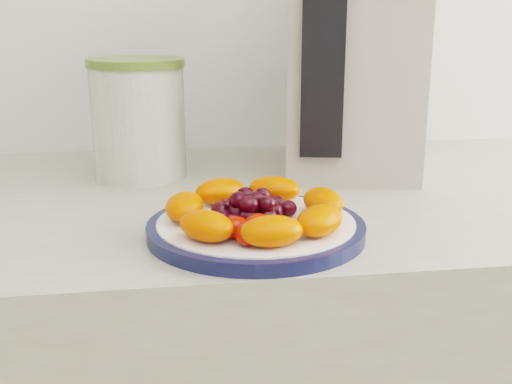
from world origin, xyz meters
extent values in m
cylinder|color=#12173D|center=(-0.08, 1.02, 0.91)|extent=(0.24, 0.24, 0.01)
cylinder|color=white|center=(-0.08, 1.02, 0.91)|extent=(0.22, 0.22, 0.02)
cylinder|color=#44571B|center=(-0.21, 1.31, 0.98)|extent=(0.16, 0.16, 0.16)
cylinder|color=#566F2B|center=(-0.21, 1.31, 1.07)|extent=(0.17, 0.17, 0.01)
cube|color=#ACA295|center=(0.11, 1.32, 1.07)|extent=(0.24, 0.30, 0.33)
cube|color=black|center=(0.04, 1.20, 1.07)|extent=(0.06, 0.03, 0.25)
ellipsoid|color=#FF3E00|center=(0.00, 1.03, 0.93)|extent=(0.05, 0.07, 0.03)
ellipsoid|color=#FF3E00|center=(-0.04, 1.09, 0.93)|extent=(0.08, 0.06, 0.03)
ellipsoid|color=#FF3E00|center=(-0.11, 1.09, 0.93)|extent=(0.08, 0.06, 0.03)
ellipsoid|color=#FF3E00|center=(-0.15, 1.04, 0.93)|extent=(0.05, 0.07, 0.03)
ellipsoid|color=#FF3E00|center=(-0.14, 0.97, 0.93)|extent=(0.07, 0.08, 0.03)
ellipsoid|color=#FF3E00|center=(-0.07, 0.94, 0.93)|extent=(0.07, 0.04, 0.03)
ellipsoid|color=#FF3E00|center=(-0.02, 0.97, 0.93)|extent=(0.07, 0.08, 0.03)
ellipsoid|color=black|center=(-0.08, 1.02, 0.93)|extent=(0.02, 0.02, 0.02)
ellipsoid|color=black|center=(-0.06, 1.02, 0.93)|extent=(0.02, 0.02, 0.02)
ellipsoid|color=black|center=(-0.07, 1.04, 0.93)|extent=(0.02, 0.02, 0.02)
ellipsoid|color=black|center=(-0.09, 1.04, 0.93)|extent=(0.02, 0.02, 0.02)
ellipsoid|color=black|center=(-0.10, 1.02, 0.93)|extent=(0.02, 0.02, 0.02)
ellipsoid|color=black|center=(-0.09, 1.01, 0.93)|extent=(0.02, 0.02, 0.02)
ellipsoid|color=black|center=(-0.07, 1.01, 0.93)|extent=(0.02, 0.02, 0.02)
ellipsoid|color=black|center=(-0.04, 1.03, 0.93)|extent=(0.02, 0.02, 0.02)
ellipsoid|color=black|center=(-0.05, 1.05, 0.93)|extent=(0.02, 0.02, 0.02)
ellipsoid|color=black|center=(-0.07, 1.06, 0.93)|extent=(0.02, 0.02, 0.02)
ellipsoid|color=black|center=(-0.09, 1.06, 0.93)|extent=(0.02, 0.02, 0.02)
ellipsoid|color=black|center=(-0.10, 1.05, 0.93)|extent=(0.02, 0.02, 0.02)
ellipsoid|color=black|center=(-0.11, 1.03, 0.93)|extent=(0.02, 0.02, 0.02)
ellipsoid|color=black|center=(-0.11, 1.01, 0.93)|extent=(0.02, 0.02, 0.02)
ellipsoid|color=black|center=(-0.10, 1.00, 0.93)|extent=(0.02, 0.02, 0.02)
ellipsoid|color=black|center=(-0.08, 1.02, 0.94)|extent=(0.02, 0.02, 0.02)
ellipsoid|color=black|center=(-0.07, 1.04, 0.94)|extent=(0.02, 0.02, 0.02)
ellipsoid|color=black|center=(-0.09, 1.04, 0.94)|extent=(0.02, 0.02, 0.02)
ellipsoid|color=black|center=(-0.10, 1.02, 0.94)|extent=(0.02, 0.02, 0.02)
ellipsoid|color=black|center=(-0.09, 1.01, 0.94)|extent=(0.02, 0.02, 0.02)
ellipsoid|color=black|center=(-0.07, 1.01, 0.94)|extent=(0.02, 0.02, 0.02)
ellipsoid|color=#CF0D00|center=(-0.11, 0.97, 0.93)|extent=(0.03, 0.03, 0.02)
ellipsoid|color=#CF0D00|center=(-0.08, 0.98, 0.93)|extent=(0.04, 0.04, 0.02)
ellipsoid|color=#CF0D00|center=(-0.10, 0.95, 0.93)|extent=(0.04, 0.04, 0.02)
camera|label=1|loc=(-0.18, 0.36, 1.14)|focal=45.00mm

